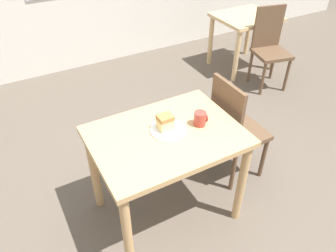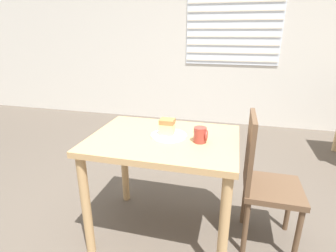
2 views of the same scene
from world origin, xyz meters
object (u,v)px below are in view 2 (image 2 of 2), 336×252
at_px(cake_slice, 167,126).
at_px(dining_table_near, 164,154).
at_px(coffee_mug, 201,135).
at_px(plate, 169,135).
at_px(chair_near_window, 263,179).

bearing_deg(cake_slice, dining_table_near, -110.60).
relative_size(dining_table_near, coffee_mug, 9.80).
bearing_deg(dining_table_near, coffee_mug, -4.82).
xyz_separation_m(plate, cake_slice, (-0.01, 0.01, 0.06)).
height_order(chair_near_window, cake_slice, chair_near_window).
bearing_deg(cake_slice, coffee_mug, -14.70).
bearing_deg(cake_slice, plate, -46.98).
height_order(dining_table_near, plate, plate).
bearing_deg(plate, chair_near_window, 5.96).
bearing_deg(chair_near_window, coffee_mug, 105.09).
relative_size(chair_near_window, plate, 3.96).
xyz_separation_m(dining_table_near, coffee_mug, (0.25, -0.02, 0.17)).
xyz_separation_m(dining_table_near, cake_slice, (0.02, 0.04, 0.19)).
xyz_separation_m(chair_near_window, cake_slice, (-0.65, -0.05, 0.33)).
bearing_deg(dining_table_near, cake_slice, 69.40).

